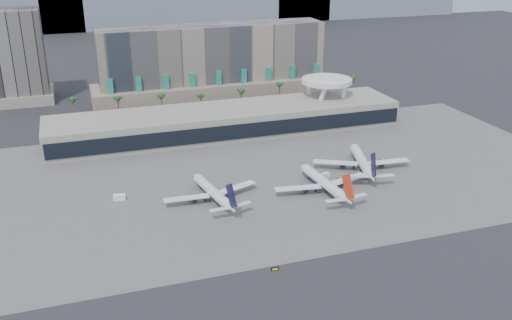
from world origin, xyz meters
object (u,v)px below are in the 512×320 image
object	(u,v)px
service_vehicle_a	(120,197)
taxiway_sign	(275,269)
service_vehicle_b	(325,175)
airliner_left	(213,192)
airliner_right	(362,161)
airliner_centre	(324,183)

from	to	relation	value
service_vehicle_a	taxiway_sign	distance (m)	72.35
service_vehicle_b	taxiway_sign	world-z (taller)	service_vehicle_b
airliner_left	airliner_right	size ratio (longest dim) A/B	0.92
airliner_right	service_vehicle_b	bearing A→B (deg)	-155.85
airliner_left	airliner_centre	xyz separation A→B (m)	(41.52, -5.75, 0.21)
airliner_centre	service_vehicle_b	world-z (taller)	airliner_centre
airliner_centre	taxiway_sign	distance (m)	57.89
airliner_right	taxiway_sign	world-z (taller)	airliner_right
airliner_centre	airliner_left	bearing A→B (deg)	167.86
airliner_centre	service_vehicle_b	xyz separation A→B (m)	(6.05, 11.72, -2.57)
airliner_centre	airliner_right	xyz separation A→B (m)	(23.80, 14.35, 0.14)
service_vehicle_a	airliner_left	bearing A→B (deg)	-6.76
airliner_left	service_vehicle_a	xyz separation A→B (m)	(-32.36, 10.85, -2.23)
airliner_left	airliner_centre	distance (m)	41.92
airliner_centre	airliner_right	world-z (taller)	airliner_right
airliner_centre	service_vehicle_b	size ratio (longest dim) A/B	11.29
airliner_left	airliner_right	xyz separation A→B (m)	(65.32, 8.60, 0.34)
service_vehicle_a	taxiway_sign	xyz separation A→B (m)	(37.74, -61.73, -0.53)
service_vehicle_a	service_vehicle_b	xyz separation A→B (m)	(79.93, -4.88, -0.13)
taxiway_sign	airliner_right	bearing A→B (deg)	50.95
service_vehicle_a	service_vehicle_b	size ratio (longest dim) A/B	1.20
service_vehicle_b	taxiway_sign	xyz separation A→B (m)	(-42.19, -56.85, -0.40)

